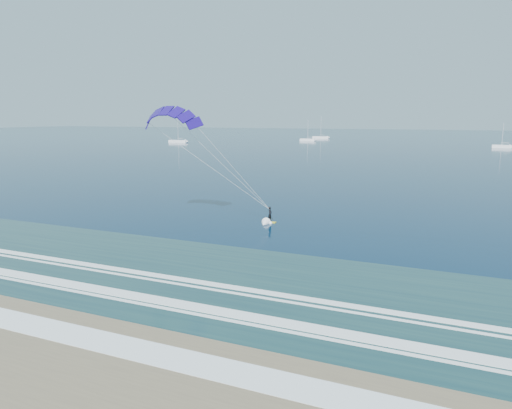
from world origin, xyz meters
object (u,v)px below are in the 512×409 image
at_px(sailboat_0, 178,141).
at_px(sailboat_3, 502,146).
at_px(sailboat_1, 308,140).
at_px(sailboat_2, 321,137).
at_px(kitesurfer_rig, 219,161).

distance_m(sailboat_0, sailboat_3, 138.58).
bearing_deg(sailboat_1, sailboat_0, -144.32).
distance_m(sailboat_1, sailboat_2, 29.20).
relative_size(sailboat_2, sailboat_3, 1.24).
bearing_deg(sailboat_3, sailboat_2, 149.76).
distance_m(sailboat_2, sailboat_3, 99.58).
xyz_separation_m(sailboat_0, sailboat_3, (137.57, 16.74, -0.02)).
xyz_separation_m(kitesurfer_rig, sailboat_2, (-43.82, 209.10, -6.52)).
height_order(kitesurfer_rig, sailboat_1, kitesurfer_rig).
relative_size(sailboat_1, sailboat_3, 1.08).
distance_m(sailboat_0, sailboat_2, 84.45).
xyz_separation_m(sailboat_1, sailboat_3, (85.05, -20.97, -0.00)).
distance_m(sailboat_1, sailboat_3, 87.60).
relative_size(sailboat_0, sailboat_2, 1.04).
xyz_separation_m(sailboat_1, sailboat_2, (-0.97, 29.18, 0.01)).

